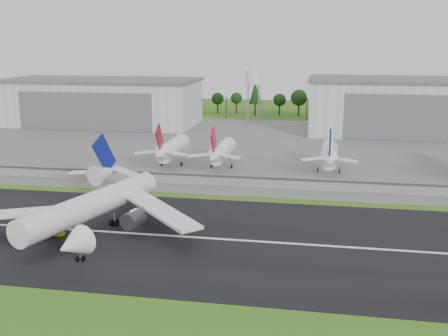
% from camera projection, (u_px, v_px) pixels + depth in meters
% --- Properties ---
extents(ground, '(600.00, 600.00, 0.00)m').
position_uv_depth(ground, '(158.00, 253.00, 114.52)').
color(ground, '#2B6317').
rests_on(ground, ground).
extents(runway, '(320.00, 60.00, 0.10)m').
position_uv_depth(runway, '(171.00, 236.00, 124.09)').
color(runway, black).
rests_on(runway, ground).
extents(runway_centerline, '(220.00, 1.00, 0.02)m').
position_uv_depth(runway_centerline, '(171.00, 236.00, 124.08)').
color(runway_centerline, white).
rests_on(runway_centerline, runway).
extents(apron, '(320.00, 150.00, 0.10)m').
position_uv_depth(apron, '(244.00, 146.00, 229.50)').
color(apron, slate).
rests_on(apron, ground).
extents(blast_fence, '(240.00, 0.61, 3.50)m').
position_uv_depth(blast_fence, '(212.00, 180.00, 166.80)').
color(blast_fence, gray).
rests_on(blast_fence, ground).
extents(hangar_west, '(97.00, 44.00, 23.20)m').
position_uv_depth(hangar_west, '(101.00, 102.00, 284.15)').
color(hangar_west, silver).
rests_on(hangar_west, ground).
extents(hangar_east, '(102.00, 47.00, 25.20)m').
position_uv_depth(hangar_east, '(421.00, 106.00, 256.40)').
color(hangar_east, silver).
rests_on(hangar_east, ground).
extents(water_tower, '(8.40, 8.40, 29.40)m').
position_uv_depth(water_tower, '(254.00, 75.00, 287.18)').
color(water_tower, '#99999E').
rests_on(water_tower, ground).
extents(utility_poles, '(230.00, 3.00, 12.00)m').
position_uv_depth(utility_poles, '(266.00, 119.00, 306.17)').
color(utility_poles, black).
rests_on(utility_poles, ground).
extents(treeline, '(320.00, 16.00, 22.00)m').
position_uv_depth(treeline, '(269.00, 115.00, 320.54)').
color(treeline, black).
rests_on(treeline, ground).
extents(main_airliner, '(55.19, 58.35, 18.17)m').
position_uv_depth(main_airliner, '(92.00, 211.00, 125.83)').
color(main_airliner, white).
rests_on(main_airliner, runway).
extents(ground_vehicle, '(4.77, 2.21, 1.32)m').
position_uv_depth(ground_vehicle, '(54.00, 232.00, 124.25)').
color(ground_vehicle, '#D4E21A').
rests_on(ground_vehicle, runway).
extents(parked_jet_red_a, '(7.36, 31.29, 16.75)m').
position_uv_depth(parked_jet_red_a, '(170.00, 149.00, 189.86)').
color(parked_jet_red_a, white).
rests_on(parked_jet_red_a, ground).
extents(parked_jet_red_b, '(7.36, 31.29, 16.44)m').
position_uv_depth(parked_jet_red_b, '(221.00, 152.00, 186.78)').
color(parked_jet_red_b, white).
rests_on(parked_jet_red_b, ground).
extents(parked_jet_navy, '(7.36, 31.29, 16.66)m').
position_uv_depth(parked_jet_navy, '(329.00, 155.00, 180.45)').
color(parked_jet_navy, white).
rests_on(parked_jet_navy, ground).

